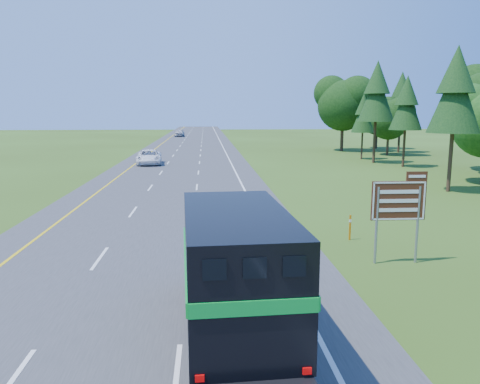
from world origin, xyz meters
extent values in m
cube|color=#38383A|center=(0.00, 50.00, 0.02)|extent=(15.00, 260.00, 0.04)
cube|color=yellow|center=(-5.50, 50.00, 0.04)|extent=(0.15, 260.00, 0.01)
cube|color=white|center=(5.50, 50.00, 0.04)|extent=(0.15, 260.00, 0.01)
cylinder|color=black|center=(2.04, 7.12, 0.59)|extent=(0.40, 1.11, 1.09)
cylinder|color=black|center=(4.13, 7.23, 0.59)|extent=(0.40, 1.11, 1.09)
cylinder|color=black|center=(2.29, 2.36, 0.59)|extent=(0.40, 1.11, 1.09)
cylinder|color=black|center=(4.37, 2.46, 0.59)|extent=(0.40, 1.11, 1.09)
cylinder|color=black|center=(2.35, 1.17, 0.59)|extent=(0.40, 1.11, 1.09)
cylinder|color=black|center=(4.43, 1.27, 0.59)|extent=(0.40, 1.11, 1.09)
cube|color=black|center=(3.25, 4.00, 0.71)|extent=(2.79, 8.06, 0.28)
cube|color=black|center=(3.09, 7.08, 1.79)|extent=(2.52, 1.91, 1.89)
cube|color=black|center=(3.04, 7.99, 2.29)|extent=(2.19, 0.17, 0.60)
cube|color=black|center=(3.28, 3.31, 2.21)|extent=(2.77, 5.88, 2.73)
cube|color=#08962B|center=(3.43, 0.41, 2.35)|extent=(2.48, 0.17, 0.30)
cube|color=#08962B|center=(2.02, 3.24, 2.35)|extent=(0.33, 5.76, 0.30)
cube|color=#08962B|center=(4.54, 3.37, 2.35)|extent=(0.33, 5.76, 0.30)
cube|color=black|center=(2.69, 0.37, 3.13)|extent=(0.45, 0.06, 0.40)
cube|color=black|center=(3.43, 0.41, 3.13)|extent=(0.45, 0.06, 0.40)
cube|color=black|center=(4.17, 0.44, 3.13)|extent=(0.45, 0.06, 0.40)
cube|color=#B20505|center=(2.39, 0.35, 0.99)|extent=(0.18, 0.05, 0.14)
cube|color=#B20505|center=(4.47, 0.46, 0.99)|extent=(0.18, 0.05, 0.14)
imported|color=white|center=(-3.85, 45.84, 0.85)|extent=(3.19, 6.06, 1.63)
imported|color=#AEAEB5|center=(-3.56, 104.94, 0.91)|extent=(2.35, 5.20, 1.73)
cylinder|color=gray|center=(9.23, 9.65, 1.55)|extent=(0.10, 0.10, 3.10)
cylinder|color=gray|center=(10.88, 9.63, 1.55)|extent=(0.10, 0.10, 3.10)
cube|color=#4A1F10|center=(10.06, 9.64, 2.53)|extent=(2.17, 0.09, 1.55)
cube|color=#4A1F10|center=(10.73, 9.63, 3.49)|extent=(0.83, 0.07, 0.37)
cube|color=white|center=(10.06, 9.60, 2.53)|extent=(2.07, 0.04, 1.49)
cube|color=orange|center=(9.28, 13.10, 0.60)|extent=(0.09, 0.04, 1.20)
cube|color=white|center=(9.28, 13.10, 0.93)|extent=(0.10, 0.05, 0.13)
camera|label=1|loc=(2.55, -7.79, 5.98)|focal=35.00mm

